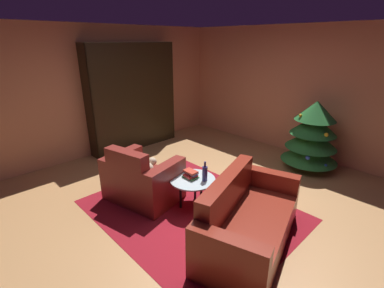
# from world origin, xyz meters

# --- Properties ---
(ground_plane) EXTENTS (6.93, 6.93, 0.00)m
(ground_plane) POSITION_xyz_m (0.00, 0.00, 0.00)
(ground_plane) COLOR #B27E4C
(wall_back) EXTENTS (5.71, 0.06, 2.61)m
(wall_back) POSITION_xyz_m (0.00, 2.92, 1.30)
(wall_back) COLOR tan
(wall_back) RESTS_ON ground
(wall_left) EXTENTS (0.06, 5.89, 2.61)m
(wall_left) POSITION_xyz_m (-2.82, 0.00, 1.30)
(wall_left) COLOR tan
(wall_left) RESTS_ON ground
(area_rug) EXTENTS (2.83, 2.26, 0.01)m
(area_rug) POSITION_xyz_m (0.16, -0.27, 0.00)
(area_rug) COLOR maroon
(area_rug) RESTS_ON ground
(bookshelf_unit) EXTENTS (0.36, 2.02, 2.26)m
(bookshelf_unit) POSITION_xyz_m (-2.57, 0.73, 1.13)
(bookshelf_unit) COLOR black
(bookshelf_unit) RESTS_ON ground
(armchair_red) EXTENTS (1.20, 0.99, 0.88)m
(armchair_red) POSITION_xyz_m (-0.60, -0.59, 0.31)
(armchair_red) COLOR maroon
(armchair_red) RESTS_ON ground
(couch_red) EXTENTS (1.27, 1.85, 0.83)m
(couch_red) POSITION_xyz_m (1.08, -0.24, 0.29)
(couch_red) COLOR maroon
(couch_red) RESTS_ON ground
(coffee_table) EXTENTS (0.66, 0.66, 0.44)m
(coffee_table) POSITION_xyz_m (0.08, -0.17, 0.40)
(coffee_table) COLOR black
(coffee_table) RESTS_ON ground
(book_stack_on_table) EXTENTS (0.21, 0.18, 0.11)m
(book_stack_on_table) POSITION_xyz_m (0.03, -0.16, 0.49)
(book_stack_on_table) COLOR #448747
(book_stack_on_table) RESTS_ON coffee_table
(bottle_on_table) EXTENTS (0.07, 0.07, 0.29)m
(bottle_on_table) POSITION_xyz_m (0.23, -0.08, 0.56)
(bottle_on_table) COLOR navy
(bottle_on_table) RESTS_ON coffee_table
(decorated_tree) EXTENTS (1.02, 1.02, 1.30)m
(decorated_tree) POSITION_xyz_m (0.68, 2.33, 0.65)
(decorated_tree) COLOR brown
(decorated_tree) RESTS_ON ground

